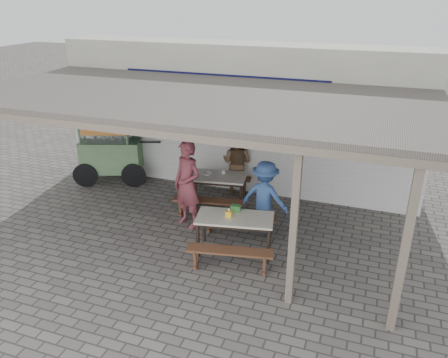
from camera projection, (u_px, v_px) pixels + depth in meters
ground at (180, 246)px, 8.57m from camera, size 60.00×60.00×0.00m
back_wall at (238, 116)px, 10.98m from camera, size 9.00×1.28×3.50m
warung_roof at (195, 100)px, 8.27m from camera, size 9.00×4.21×2.81m
table_left at (214, 179)px, 9.97m from camera, size 1.54×0.95×0.75m
bench_left_street at (208, 204)px, 9.51m from camera, size 1.56×0.53×0.45m
bench_left_wall at (220, 181)px, 10.70m from camera, size 1.56×0.53×0.45m
table_right at (235, 221)px, 8.14m from camera, size 1.53×0.95×0.75m
bench_right_street at (230, 255)px, 7.67m from camera, size 1.55×0.57×0.45m
bench_right_wall at (239, 219)px, 8.87m from camera, size 1.55×0.57×0.45m
vendor_cart at (110, 146)px, 11.20m from camera, size 2.06×1.36×1.75m
patron_street_side at (187, 184)px, 9.01m from camera, size 0.81×0.68×1.88m
patron_wall_side at (237, 163)px, 10.55m from camera, size 0.85×0.71×1.59m
patron_right_table at (265, 197)px, 8.87m from camera, size 1.06×0.71×1.53m
tissue_box at (229, 214)px, 8.11m from camera, size 0.12×0.12×0.11m
donation_box at (236, 208)px, 8.31m from camera, size 0.19×0.14×0.12m
condiment_jar at (224, 172)px, 10.04m from camera, size 0.08×0.08×0.09m
condiment_bowl at (207, 174)px, 9.99m from camera, size 0.22×0.22×0.05m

